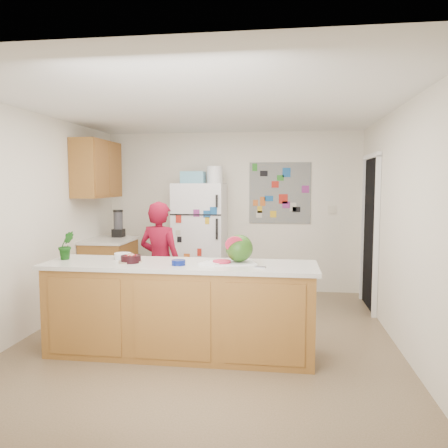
# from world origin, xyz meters

# --- Properties ---
(floor) EXTENTS (4.00, 4.50, 0.02)m
(floor) POSITION_xyz_m (0.00, 0.00, -0.01)
(floor) COLOR brown
(floor) RESTS_ON ground
(wall_back) EXTENTS (4.00, 0.02, 2.50)m
(wall_back) POSITION_xyz_m (0.00, 2.26, 1.25)
(wall_back) COLOR beige
(wall_back) RESTS_ON ground
(wall_left) EXTENTS (0.02, 4.50, 2.50)m
(wall_left) POSITION_xyz_m (-2.01, 0.00, 1.25)
(wall_left) COLOR beige
(wall_left) RESTS_ON ground
(wall_right) EXTENTS (0.02, 4.50, 2.50)m
(wall_right) POSITION_xyz_m (2.01, 0.00, 1.25)
(wall_right) COLOR beige
(wall_right) RESTS_ON ground
(ceiling) EXTENTS (4.00, 4.50, 0.02)m
(ceiling) POSITION_xyz_m (0.00, 0.00, 2.51)
(ceiling) COLOR white
(ceiling) RESTS_ON wall_back
(doorway) EXTENTS (0.03, 0.85, 2.04)m
(doorway) POSITION_xyz_m (1.99, 1.45, 1.02)
(doorway) COLOR black
(doorway) RESTS_ON ground
(peninsula_base) EXTENTS (2.60, 0.62, 0.88)m
(peninsula_base) POSITION_xyz_m (-0.20, -0.50, 0.44)
(peninsula_base) COLOR brown
(peninsula_base) RESTS_ON floor
(peninsula_top) EXTENTS (2.68, 0.70, 0.04)m
(peninsula_top) POSITION_xyz_m (-0.20, -0.50, 0.90)
(peninsula_top) COLOR silver
(peninsula_top) RESTS_ON peninsula_base
(side_counter_base) EXTENTS (0.60, 0.80, 0.86)m
(side_counter_base) POSITION_xyz_m (-1.69, 1.35, 0.43)
(side_counter_base) COLOR brown
(side_counter_base) RESTS_ON floor
(side_counter_top) EXTENTS (0.64, 0.84, 0.04)m
(side_counter_top) POSITION_xyz_m (-1.69, 1.35, 0.88)
(side_counter_top) COLOR silver
(side_counter_top) RESTS_ON side_counter_base
(upper_cabinets) EXTENTS (0.35, 1.00, 0.80)m
(upper_cabinets) POSITION_xyz_m (-1.82, 1.30, 1.90)
(upper_cabinets) COLOR brown
(upper_cabinets) RESTS_ON wall_left
(refrigerator) EXTENTS (0.75, 0.70, 1.70)m
(refrigerator) POSITION_xyz_m (-0.45, 1.88, 0.85)
(refrigerator) COLOR silver
(refrigerator) RESTS_ON floor
(fridge_top_bin) EXTENTS (0.35, 0.28, 0.18)m
(fridge_top_bin) POSITION_xyz_m (-0.55, 1.88, 1.79)
(fridge_top_bin) COLOR #5999B2
(fridge_top_bin) RESTS_ON refrigerator
(photo_collage) EXTENTS (0.95, 0.01, 0.95)m
(photo_collage) POSITION_xyz_m (0.75, 2.24, 1.55)
(photo_collage) COLOR slate
(photo_collage) RESTS_ON wall_back
(person) EXTENTS (0.61, 0.48, 1.49)m
(person) POSITION_xyz_m (-0.66, 0.42, 0.74)
(person) COLOR maroon
(person) RESTS_ON floor
(blender_appliance) EXTENTS (0.14, 0.14, 0.38)m
(blender_appliance) POSITION_xyz_m (-1.64, 1.60, 1.09)
(blender_appliance) COLOR black
(blender_appliance) RESTS_ON side_counter_top
(cutting_board) EXTENTS (0.49, 0.42, 0.01)m
(cutting_board) POSITION_xyz_m (0.32, -0.44, 0.93)
(cutting_board) COLOR silver
(cutting_board) RESTS_ON peninsula_top
(watermelon) EXTENTS (0.27, 0.27, 0.27)m
(watermelon) POSITION_xyz_m (0.38, -0.42, 1.07)
(watermelon) COLOR #214F0C
(watermelon) RESTS_ON cutting_board
(watermelon_slice) EXTENTS (0.17, 0.17, 0.02)m
(watermelon_slice) POSITION_xyz_m (0.22, -0.49, 0.94)
(watermelon_slice) COLOR red
(watermelon_slice) RESTS_ON cutting_board
(cherry_bowl) EXTENTS (0.20, 0.20, 0.07)m
(cherry_bowl) POSITION_xyz_m (-0.68, -0.54, 0.96)
(cherry_bowl) COLOR black
(cherry_bowl) RESTS_ON peninsula_top
(white_bowl) EXTENTS (0.20, 0.20, 0.06)m
(white_bowl) POSITION_xyz_m (-0.84, -0.34, 0.95)
(white_bowl) COLOR silver
(white_bowl) RESTS_ON peninsula_top
(cobalt_bowl) EXTENTS (0.15, 0.15, 0.05)m
(cobalt_bowl) POSITION_xyz_m (-0.18, -0.61, 0.95)
(cobalt_bowl) COLOR #08155C
(cobalt_bowl) RESTS_ON peninsula_top
(plate) EXTENTS (0.29, 0.29, 0.02)m
(plate) POSITION_xyz_m (-0.69, -0.52, 0.93)
(plate) COLOR #C1AC94
(plate) RESTS_ON peninsula_top
(paper_towel) EXTENTS (0.23, 0.22, 0.02)m
(paper_towel) POSITION_xyz_m (0.12, -0.55, 0.93)
(paper_towel) COLOR white
(paper_towel) RESTS_ON peninsula_top
(keys) EXTENTS (0.11, 0.07, 0.01)m
(keys) POSITION_xyz_m (0.60, -0.64, 0.93)
(keys) COLOR slate
(keys) RESTS_ON peninsula_top
(potted_plant) EXTENTS (0.20, 0.20, 0.29)m
(potted_plant) POSITION_xyz_m (-1.40, -0.45, 1.07)
(potted_plant) COLOR #14400E
(potted_plant) RESTS_ON peninsula_top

